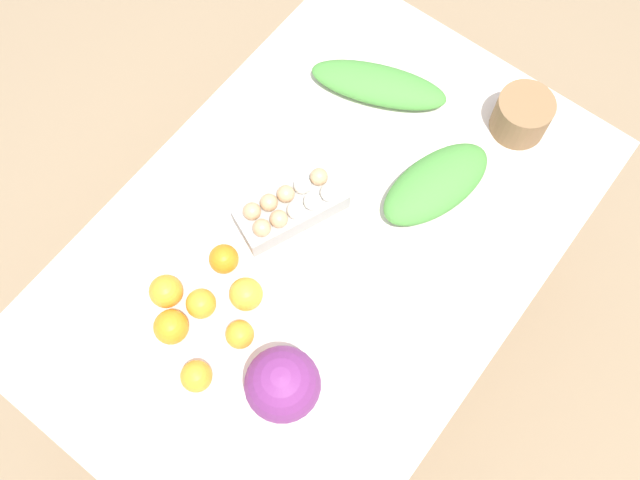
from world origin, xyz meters
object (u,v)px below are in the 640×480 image
Objects in this scene: greens_bunch_kale at (378,85)px; paper_bag at (522,115)px; orange_4 at (166,291)px; orange_5 at (246,294)px; cabbage_purple at (283,384)px; orange_1 at (171,327)px; orange_0 at (196,376)px; egg_carton at (291,207)px; orange_3 at (241,335)px; greens_bunch_scallion at (436,184)px; orange_6 at (224,259)px; orange_2 at (201,304)px.

paper_bag is at bearing -69.17° from greens_bunch_kale.
orange_4 is 0.19m from orange_5.
orange_1 is at bearing 99.49° from cabbage_purple.
cabbage_purple is at bearing -119.59° from orange_5.
orange_1 is at bearing 67.50° from orange_0.
egg_carton is 0.33m from orange_3.
cabbage_purple is 2.31× the size of orange_0.
orange_0 is 0.21m from orange_4.
egg_carton is at bearing 150.86° from paper_bag.
paper_bag reaches higher than orange_5.
orange_3 is (-0.32, -0.11, -0.01)m from egg_carton.
greens_bunch_kale is 4.62× the size of orange_5.
greens_bunch_scallion reaches higher than orange_3.
greens_bunch_scallion is at bearing -31.62° from orange_6.
cabbage_purple reaches higher than greens_bunch_kale.
cabbage_purple reaches higher than egg_carton.
orange_1 is 1.22× the size of orange_3.
orange_6 is at bearing 52.13° from orange_3.
cabbage_purple is 0.34m from orange_6.
greens_bunch_scallion is (0.27, -0.24, -0.00)m from egg_carton.
orange_2 is 0.11m from orange_5.
orange_1 is 1.02× the size of orange_5.
orange_1 is 0.09m from orange_2.
greens_bunch_scallion is at bearing -118.37° from greens_bunch_kale.
orange_6 is at bearing 70.19° from orange_5.
greens_bunch_kale is 0.66m from orange_5.
egg_carton is 3.68× the size of orange_4.
orange_6 is at bearing 148.38° from greens_bunch_scallion.
orange_4 and orange_5 have the same top height.
orange_2 is at bearing -160.28° from egg_carton.
orange_3 is 0.84× the size of orange_4.
paper_bag is at bearing -3.24° from cabbage_purple.
cabbage_purple is at bearing -121.31° from egg_carton.
orange_1 is 0.20m from orange_6.
greens_bunch_kale is at bearing -4.19° from orange_4.
orange_0 is 0.28m from orange_6.
orange_6 is (-0.47, 0.29, -0.01)m from greens_bunch_scallion.
orange_2 is at bearing -165.59° from orange_6.
orange_1 is (0.05, 0.12, 0.00)m from orange_0.
orange_2 reaches higher than orange_3.
orange_5 reaches higher than greens_bunch_kale.
egg_carton is 0.24m from orange_5.
orange_0 is 0.91× the size of orange_5.
orange_6 is at bearing 154.88° from paper_bag.
greens_bunch_scallion is at bearing -29.15° from orange_4.
orange_5 is at bearing 60.41° from cabbage_purple.
orange_1 is at bearing -161.98° from egg_carton.
cabbage_purple is 2.10× the size of orange_4.
orange_4 is (-0.03, 0.08, 0.00)m from orange_2.
cabbage_purple is at bearing -97.42° from orange_2.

